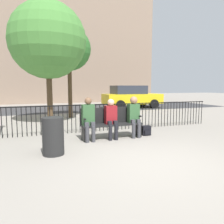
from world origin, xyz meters
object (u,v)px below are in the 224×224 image
Objects in this scene: backpack at (146,131)px; tree_0 at (48,41)px; parked_car_0 at (131,96)px; seated_person_0 at (89,117)px; trash_bin at (53,136)px; tree_1 at (69,49)px; seated_person_2 at (134,114)px; seated_person_1 at (111,117)px; park_bench at (111,122)px.

backpack is 5.60m from tree_0.
seated_person_0 is at bearing -122.49° from parked_car_0.
parked_car_0 is 11.31m from trash_bin.
trash_bin is (-1.41, -5.92, -2.93)m from tree_1.
seated_person_1 is at bearing -179.74° from seated_person_2.
tree_0 reaches higher than seated_person_0.
parked_car_0 is at bearing 34.24° from tree_1.
backpack is (0.46, 0.06, -0.56)m from seated_person_2.
park_bench is at bearing 9.90° from seated_person_0.
seated_person_2 reaches higher than park_bench.
tree_0 is (-1.48, 3.60, 2.96)m from park_bench.
tree_1 is at bearing -145.76° from parked_car_0.
seated_person_1 is at bearing 28.43° from trash_bin.
backpack is at bearing 2.87° from seated_person_1.
parked_car_0 is 4.87× the size of trash_bin.
seated_person_2 reaches higher than seated_person_1.
seated_person_2 is at bearing 0.26° from seated_person_1.
seated_person_1 is 1.38× the size of trash_bin.
trash_bin is (-2.51, -0.96, -0.28)m from seated_person_2.
parked_car_0 is (5.32, 8.36, 0.15)m from seated_person_0.
backpack is at bearing 7.04° from seated_person_2.
trash_bin is (-1.76, -0.95, -0.24)m from seated_person_1.
park_bench is at bearing 71.53° from seated_person_1.
seated_person_0 is at bearing 41.64° from trash_bin.
tree_1 reaches higher than parked_car_0.
tree_1 is at bearing 76.59° from trash_bin.
seated_person_0 is 0.25× the size of tree_0.
tree_0 is 5.58m from trash_bin.
parked_car_0 reaches higher than trash_bin.
seated_person_1 is 2.02m from trash_bin.
seated_person_0 is 1.43m from seated_person_2.
tree_0 reaches higher than seated_person_2.
seated_person_0 is 1.45× the size of trash_bin.
tree_0 reaches higher than parked_car_0.
park_bench is 1.48× the size of seated_person_0.
seated_person_2 is at bearing -77.52° from tree_1.
backpack is at bearing 1.74° from seated_person_0.
tree_0 is (-0.75, 3.72, 2.76)m from seated_person_0.
seated_person_2 is at bearing -172.96° from backpack.
parked_car_0 is (4.99, 3.40, -2.52)m from tree_1.
park_bench reaches higher than backpack.
tree_0 reaches higher than tree_1.
seated_person_1 is at bearing -68.90° from tree_0.
tree_0 is 5.86× the size of trash_bin.
seated_person_0 is at bearing -178.26° from backpack.
tree_0 is at bearing 120.40° from seated_person_2.
tree_1 is at bearing 102.48° from seated_person_2.
tree_0 is at bearing 112.39° from park_bench.
park_bench reaches higher than trash_bin.
seated_person_1 is 1.32m from backpack.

